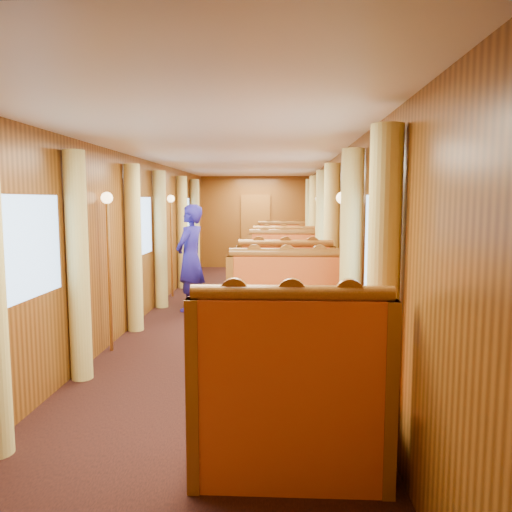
# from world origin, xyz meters

# --- Properties ---
(floor) EXTENTS (3.00, 12.00, 0.01)m
(floor) POSITION_xyz_m (0.00, 0.00, 0.00)
(floor) COLOR black
(floor) RESTS_ON ground
(ceiling) EXTENTS (3.00, 12.00, 0.01)m
(ceiling) POSITION_xyz_m (0.00, 0.00, 2.50)
(ceiling) COLOR silver
(ceiling) RESTS_ON wall_left
(wall_far) EXTENTS (3.00, 0.01, 2.50)m
(wall_far) POSITION_xyz_m (0.00, 6.00, 1.25)
(wall_far) COLOR brown
(wall_far) RESTS_ON floor
(wall_near) EXTENTS (3.00, 0.01, 2.50)m
(wall_near) POSITION_xyz_m (0.00, -6.00, 1.25)
(wall_near) COLOR brown
(wall_near) RESTS_ON floor
(wall_left) EXTENTS (0.01, 12.00, 2.50)m
(wall_left) POSITION_xyz_m (-1.50, 0.00, 1.25)
(wall_left) COLOR brown
(wall_left) RESTS_ON floor
(wall_right) EXTENTS (0.01, 12.00, 2.50)m
(wall_right) POSITION_xyz_m (1.50, 0.00, 1.25)
(wall_right) COLOR brown
(wall_right) RESTS_ON floor
(doorway_far) EXTENTS (0.80, 0.04, 2.00)m
(doorway_far) POSITION_xyz_m (0.00, 5.97, 1.00)
(doorway_far) COLOR brown
(doorway_far) RESTS_ON floor
(table_near) EXTENTS (1.05, 0.72, 0.75)m
(table_near) POSITION_xyz_m (0.75, -3.50, 0.38)
(table_near) COLOR white
(table_near) RESTS_ON floor
(banquette_near_fwd) EXTENTS (1.30, 0.55, 1.34)m
(banquette_near_fwd) POSITION_xyz_m (0.75, -4.51, 0.42)
(banquette_near_fwd) COLOR #AB2B13
(banquette_near_fwd) RESTS_ON floor
(banquette_near_aft) EXTENTS (1.30, 0.55, 1.34)m
(banquette_near_aft) POSITION_xyz_m (0.75, -2.49, 0.42)
(banquette_near_aft) COLOR #AB2B13
(banquette_near_aft) RESTS_ON floor
(table_mid) EXTENTS (1.05, 0.72, 0.75)m
(table_mid) POSITION_xyz_m (0.75, 0.00, 0.38)
(table_mid) COLOR white
(table_mid) RESTS_ON floor
(banquette_mid_fwd) EXTENTS (1.30, 0.55, 1.34)m
(banquette_mid_fwd) POSITION_xyz_m (0.75, -1.01, 0.42)
(banquette_mid_fwd) COLOR #AB2B13
(banquette_mid_fwd) RESTS_ON floor
(banquette_mid_aft) EXTENTS (1.30, 0.55, 1.34)m
(banquette_mid_aft) POSITION_xyz_m (0.75, 1.01, 0.42)
(banquette_mid_aft) COLOR #AB2B13
(banquette_mid_aft) RESTS_ON floor
(table_far) EXTENTS (1.05, 0.72, 0.75)m
(table_far) POSITION_xyz_m (0.75, 3.50, 0.38)
(table_far) COLOR white
(table_far) RESTS_ON floor
(banquette_far_fwd) EXTENTS (1.30, 0.55, 1.34)m
(banquette_far_fwd) POSITION_xyz_m (0.75, 2.49, 0.42)
(banquette_far_fwd) COLOR #AB2B13
(banquette_far_fwd) RESTS_ON floor
(banquette_far_aft) EXTENTS (1.30, 0.55, 1.34)m
(banquette_far_aft) POSITION_xyz_m (0.75, 4.51, 0.42)
(banquette_far_aft) COLOR #AB2B13
(banquette_far_aft) RESTS_ON floor
(tea_tray) EXTENTS (0.37, 0.29, 0.01)m
(tea_tray) POSITION_xyz_m (0.64, -3.52, 0.76)
(tea_tray) COLOR silver
(tea_tray) RESTS_ON table_near
(teapot_left) EXTENTS (0.18, 0.15, 0.12)m
(teapot_left) POSITION_xyz_m (0.57, -3.56, 0.81)
(teapot_left) COLOR silver
(teapot_left) RESTS_ON tea_tray
(teapot_right) EXTENTS (0.16, 0.13, 0.13)m
(teapot_right) POSITION_xyz_m (0.71, -3.62, 0.81)
(teapot_right) COLOR silver
(teapot_right) RESTS_ON tea_tray
(teapot_back) EXTENTS (0.19, 0.17, 0.13)m
(teapot_back) POSITION_xyz_m (0.66, -3.45, 0.81)
(teapot_back) COLOR silver
(teapot_back) RESTS_ON tea_tray
(fruit_plate) EXTENTS (0.22, 0.22, 0.05)m
(fruit_plate) POSITION_xyz_m (1.05, -3.65, 0.77)
(fruit_plate) COLOR white
(fruit_plate) RESTS_ON table_near
(cup_inboard) EXTENTS (0.08, 0.08, 0.26)m
(cup_inboard) POSITION_xyz_m (0.35, -3.35, 0.86)
(cup_inboard) COLOR white
(cup_inboard) RESTS_ON table_near
(cup_outboard) EXTENTS (0.08, 0.08, 0.26)m
(cup_outboard) POSITION_xyz_m (0.47, -3.25, 0.86)
(cup_outboard) COLOR white
(cup_outboard) RESTS_ON table_near
(rose_vase_mid) EXTENTS (0.06, 0.06, 0.36)m
(rose_vase_mid) POSITION_xyz_m (0.71, 0.02, 0.93)
(rose_vase_mid) COLOR silver
(rose_vase_mid) RESTS_ON table_mid
(rose_vase_far) EXTENTS (0.06, 0.06, 0.36)m
(rose_vase_far) POSITION_xyz_m (0.76, 3.54, 0.93)
(rose_vase_far) COLOR silver
(rose_vase_far) RESTS_ON table_far
(window_left_near) EXTENTS (0.01, 1.20, 0.90)m
(window_left_near) POSITION_xyz_m (-1.49, -3.50, 1.45)
(window_left_near) COLOR #7FADE5
(window_left_near) RESTS_ON wall_left
(curtain_left_near_b) EXTENTS (0.22, 0.22, 2.35)m
(curtain_left_near_b) POSITION_xyz_m (-1.38, -2.72, 1.18)
(curtain_left_near_b) COLOR #DED071
(curtain_left_near_b) RESTS_ON floor
(window_right_near) EXTENTS (0.01, 1.20, 0.90)m
(window_right_near) POSITION_xyz_m (1.49, -3.50, 1.45)
(window_right_near) COLOR #7FADE5
(window_right_near) RESTS_ON wall_right
(curtain_right_near_a) EXTENTS (0.22, 0.22, 2.35)m
(curtain_right_near_a) POSITION_xyz_m (1.38, -4.28, 1.18)
(curtain_right_near_a) COLOR #DED071
(curtain_right_near_a) RESTS_ON floor
(curtain_right_near_b) EXTENTS (0.22, 0.22, 2.35)m
(curtain_right_near_b) POSITION_xyz_m (1.38, -2.72, 1.18)
(curtain_right_near_b) COLOR #DED071
(curtain_right_near_b) RESTS_ON floor
(window_left_mid) EXTENTS (0.01, 1.20, 0.90)m
(window_left_mid) POSITION_xyz_m (-1.49, 0.00, 1.45)
(window_left_mid) COLOR #7FADE5
(window_left_mid) RESTS_ON wall_left
(curtain_left_mid_a) EXTENTS (0.22, 0.22, 2.35)m
(curtain_left_mid_a) POSITION_xyz_m (-1.38, -0.78, 1.18)
(curtain_left_mid_a) COLOR #DED071
(curtain_left_mid_a) RESTS_ON floor
(curtain_left_mid_b) EXTENTS (0.22, 0.22, 2.35)m
(curtain_left_mid_b) POSITION_xyz_m (-1.38, 0.78, 1.18)
(curtain_left_mid_b) COLOR #DED071
(curtain_left_mid_b) RESTS_ON floor
(window_right_mid) EXTENTS (0.01, 1.20, 0.90)m
(window_right_mid) POSITION_xyz_m (1.49, 0.00, 1.45)
(window_right_mid) COLOR #7FADE5
(window_right_mid) RESTS_ON wall_right
(curtain_right_mid_a) EXTENTS (0.22, 0.22, 2.35)m
(curtain_right_mid_a) POSITION_xyz_m (1.38, -0.78, 1.18)
(curtain_right_mid_a) COLOR #DED071
(curtain_right_mid_a) RESTS_ON floor
(curtain_right_mid_b) EXTENTS (0.22, 0.22, 2.35)m
(curtain_right_mid_b) POSITION_xyz_m (1.38, 0.78, 1.18)
(curtain_right_mid_b) COLOR #DED071
(curtain_right_mid_b) RESTS_ON floor
(window_left_far) EXTENTS (0.01, 1.20, 0.90)m
(window_left_far) POSITION_xyz_m (-1.49, 3.50, 1.45)
(window_left_far) COLOR #7FADE5
(window_left_far) RESTS_ON wall_left
(curtain_left_far_a) EXTENTS (0.22, 0.22, 2.35)m
(curtain_left_far_a) POSITION_xyz_m (-1.38, 2.72, 1.18)
(curtain_left_far_a) COLOR #DED071
(curtain_left_far_a) RESTS_ON floor
(curtain_left_far_b) EXTENTS (0.22, 0.22, 2.35)m
(curtain_left_far_b) POSITION_xyz_m (-1.38, 4.28, 1.18)
(curtain_left_far_b) COLOR #DED071
(curtain_left_far_b) RESTS_ON floor
(window_right_far) EXTENTS (0.01, 1.20, 0.90)m
(window_right_far) POSITION_xyz_m (1.49, 3.50, 1.45)
(window_right_far) COLOR #7FADE5
(window_right_far) RESTS_ON wall_right
(curtain_right_far_a) EXTENTS (0.22, 0.22, 2.35)m
(curtain_right_far_a) POSITION_xyz_m (1.38, 2.72, 1.18)
(curtain_right_far_a) COLOR #DED071
(curtain_right_far_a) RESTS_ON floor
(curtain_right_far_b) EXTENTS (0.22, 0.22, 2.35)m
(curtain_right_far_b) POSITION_xyz_m (1.38, 4.28, 1.18)
(curtain_right_far_b) COLOR #DED071
(curtain_right_far_b) RESTS_ON floor
(sconce_left_fore) EXTENTS (0.14, 0.14, 1.95)m
(sconce_left_fore) POSITION_xyz_m (-1.40, -1.75, 1.38)
(sconce_left_fore) COLOR #BF8C3F
(sconce_left_fore) RESTS_ON floor
(sconce_right_fore) EXTENTS (0.14, 0.14, 1.95)m
(sconce_right_fore) POSITION_xyz_m (1.40, -1.75, 1.38)
(sconce_right_fore) COLOR #BF8C3F
(sconce_right_fore) RESTS_ON floor
(sconce_left_aft) EXTENTS (0.14, 0.14, 1.95)m
(sconce_left_aft) POSITION_xyz_m (-1.40, 1.75, 1.38)
(sconce_left_aft) COLOR #BF8C3F
(sconce_left_aft) RESTS_ON floor
(sconce_right_aft) EXTENTS (0.14, 0.14, 1.95)m
(sconce_right_aft) POSITION_xyz_m (1.40, 1.75, 1.38)
(sconce_right_aft) COLOR #BF8C3F
(sconce_right_aft) RESTS_ON floor
(steward) EXTENTS (0.62, 0.76, 1.78)m
(steward) POSITION_xyz_m (-0.82, 0.55, 0.89)
(steward) COLOR navy
(steward) RESTS_ON floor
(passenger) EXTENTS (0.40, 0.44, 0.76)m
(passenger) POSITION_xyz_m (0.75, 0.75, 0.74)
(passenger) COLOR beige
(passenger) RESTS_ON banquette_mid_aft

